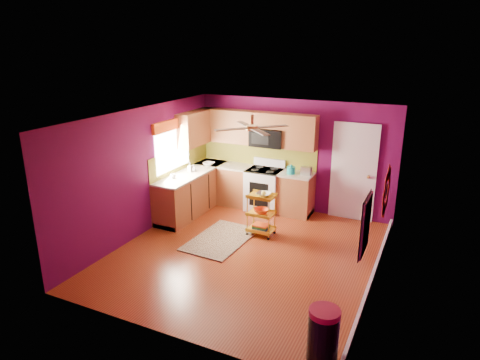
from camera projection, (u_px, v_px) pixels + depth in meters
The scene contains 18 objects.
ground at pixel (246, 254), 7.77m from camera, with size 5.00×5.00×0.00m, color maroon.
room_envelope at pixel (248, 168), 7.26m from camera, with size 4.54×5.04×2.52m.
lower_cabinets at pixel (226, 191), 9.75m from camera, with size 2.81×2.31×0.94m.
electric_range at pixel (264, 189), 9.71m from camera, with size 0.76×0.66×1.13m.
upper_cabinetry at pixel (237, 129), 9.59m from camera, with size 2.80×2.30×1.26m.
left_window at pixel (172, 138), 9.05m from camera, with size 0.08×1.35×1.08m.
panel_door at pixel (353, 173), 9.02m from camera, with size 0.95×0.11×2.15m.
right_wall_art at pixel (378, 205), 6.12m from camera, with size 0.04×2.74×1.04m.
ceiling_fan at pixel (252, 127), 7.24m from camera, with size 1.01×1.01×0.26m.
shag_rug at pixel (221, 239), 8.32m from camera, with size 0.97×1.58×0.02m, color black.
rolling_cart at pixel (262, 212), 8.39m from camera, with size 0.52×0.38×0.93m.
trash_can at pixel (323, 336), 5.05m from camera, with size 0.48×0.48×0.71m.
teal_kettle at pixel (291, 170), 9.25m from camera, with size 0.18×0.18×0.21m.
toaster at pixel (306, 171), 9.18m from camera, with size 0.22×0.15×0.18m, color beige.
soap_bottle_a at pixel (190, 167), 9.38m from camera, with size 0.09×0.09×0.20m, color #EA3F72.
soap_bottle_b at pixel (194, 168), 9.42m from camera, with size 0.12×0.12×0.15m, color white.
counter_dish at pixel (209, 164), 9.92m from camera, with size 0.26×0.26×0.06m, color white.
counter_cup at pixel (173, 176), 8.95m from camera, with size 0.12×0.12×0.10m, color white.
Camera 1 is at (2.90, -6.35, 3.67)m, focal length 32.00 mm.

